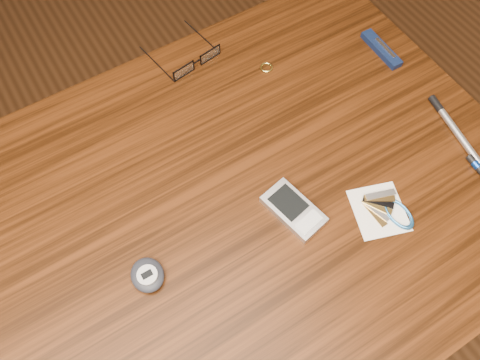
% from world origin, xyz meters
% --- Properties ---
extents(ground, '(3.80, 3.80, 0.00)m').
position_xyz_m(ground, '(0.00, 0.00, 0.00)').
color(ground, '#472814').
rests_on(ground, ground).
extents(desk, '(1.00, 0.70, 0.75)m').
position_xyz_m(desk, '(0.00, 0.00, 0.65)').
color(desk, '#331708').
rests_on(desk, ground).
extents(eyeglasses, '(0.12, 0.13, 0.02)m').
position_xyz_m(eyeglasses, '(0.12, 0.28, 0.76)').
color(eyeglasses, black).
rests_on(eyeglasses, desk).
extents(gold_ring, '(0.03, 0.03, 0.00)m').
position_xyz_m(gold_ring, '(0.22, 0.20, 0.75)').
color(gold_ring, '#E4D364').
rests_on(gold_ring, desk).
extents(pda_phone, '(0.07, 0.11, 0.01)m').
position_xyz_m(pda_phone, '(0.10, -0.06, 0.76)').
color(pda_phone, '#ADACB1').
rests_on(pda_phone, desk).
extents(pedometer, '(0.05, 0.05, 0.02)m').
position_xyz_m(pedometer, '(-0.14, -0.04, 0.76)').
color(pedometer, black).
rests_on(pedometer, desk).
extents(notepad_keys, '(0.10, 0.11, 0.01)m').
position_xyz_m(notepad_keys, '(0.23, -0.14, 0.75)').
color(notepad_keys, white).
rests_on(notepad_keys, desk).
extents(pocket_knife, '(0.02, 0.10, 0.01)m').
position_xyz_m(pocket_knife, '(0.43, 0.12, 0.76)').
color(pocket_knife, '#0D1535').
rests_on(pocket_knife, desk).
extents(silver_pen, '(0.04, 0.15, 0.01)m').
position_xyz_m(silver_pen, '(0.42, -0.07, 0.76)').
color(silver_pen, '#B5B4B9').
rests_on(silver_pen, desk).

